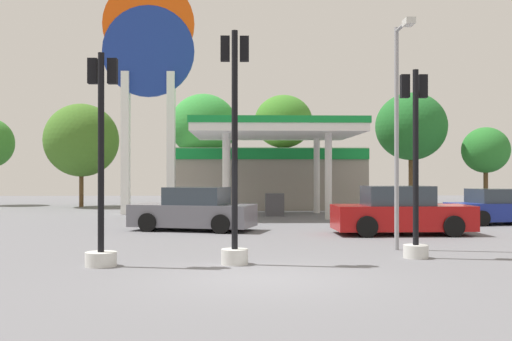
{
  "coord_description": "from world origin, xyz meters",
  "views": [
    {
      "loc": [
        -0.44,
        -12.03,
        2.06
      ],
      "look_at": [
        0.28,
        13.1,
        2.19
      ],
      "focal_mm": 42.95,
      "sensor_mm": 36.0,
      "label": 1
    }
  ],
  "objects_px": {
    "station_pole_sign": "(148,64)",
    "car_0": "(194,211)",
    "car_1": "(401,212)",
    "tree_4": "(411,127)",
    "traffic_signal_0": "(101,187)",
    "tree_2": "(204,126)",
    "tree_1": "(81,140)",
    "corner_streetlamp": "(399,113)",
    "traffic_signal_2": "(235,170)",
    "traffic_signal_1": "(415,180)",
    "tree_3": "(283,122)",
    "tree_5": "(486,150)",
    "car_2": "(498,208)"
  },
  "relations": [
    {
      "from": "tree_3",
      "to": "tree_5",
      "type": "bearing_deg",
      "value": 5.93
    },
    {
      "from": "car_1",
      "to": "corner_streetlamp",
      "type": "height_order",
      "value": "corner_streetlamp"
    },
    {
      "from": "traffic_signal_0",
      "to": "station_pole_sign",
      "type": "bearing_deg",
      "value": 94.97
    },
    {
      "from": "traffic_signal_1",
      "to": "tree_4",
      "type": "height_order",
      "value": "tree_4"
    },
    {
      "from": "traffic_signal_1",
      "to": "tree_2",
      "type": "bearing_deg",
      "value": 105.42
    },
    {
      "from": "traffic_signal_2",
      "to": "corner_streetlamp",
      "type": "relative_size",
      "value": 0.88
    },
    {
      "from": "car_2",
      "to": "car_1",
      "type": "bearing_deg",
      "value": -140.9
    },
    {
      "from": "car_2",
      "to": "tree_5",
      "type": "bearing_deg",
      "value": 69.38
    },
    {
      "from": "station_pole_sign",
      "to": "tree_1",
      "type": "bearing_deg",
      "value": 126.67
    },
    {
      "from": "car_0",
      "to": "car_1",
      "type": "distance_m",
      "value": 7.32
    },
    {
      "from": "station_pole_sign",
      "to": "traffic_signal_0",
      "type": "distance_m",
      "value": 18.42
    },
    {
      "from": "car_0",
      "to": "tree_3",
      "type": "height_order",
      "value": "tree_3"
    },
    {
      "from": "tree_4",
      "to": "station_pole_sign",
      "type": "bearing_deg",
      "value": -150.33
    },
    {
      "from": "car_1",
      "to": "tree_5",
      "type": "xyz_separation_m",
      "value": [
        10.67,
        18.99,
        2.84
      ]
    },
    {
      "from": "tree_2",
      "to": "corner_streetlamp",
      "type": "relative_size",
      "value": 1.17
    },
    {
      "from": "car_2",
      "to": "traffic_signal_0",
      "type": "relative_size",
      "value": 0.9
    },
    {
      "from": "car_2",
      "to": "tree_1",
      "type": "xyz_separation_m",
      "value": [
        -20.27,
        13.32,
        3.46
      ]
    },
    {
      "from": "car_1",
      "to": "tree_4",
      "type": "bearing_deg",
      "value": 73.18
    },
    {
      "from": "traffic_signal_1",
      "to": "tree_2",
      "type": "distance_m",
      "value": 24.71
    },
    {
      "from": "tree_2",
      "to": "tree_4",
      "type": "height_order",
      "value": "tree_4"
    },
    {
      "from": "car_0",
      "to": "corner_streetlamp",
      "type": "distance_m",
      "value": 8.94
    },
    {
      "from": "car_0",
      "to": "traffic_signal_0",
      "type": "relative_size",
      "value": 0.99
    },
    {
      "from": "traffic_signal_0",
      "to": "car_2",
      "type": "bearing_deg",
      "value": 38.78
    },
    {
      "from": "traffic_signal_0",
      "to": "corner_streetlamp",
      "type": "xyz_separation_m",
      "value": [
        7.32,
        2.44,
        1.93
      ]
    },
    {
      "from": "traffic_signal_0",
      "to": "tree_2",
      "type": "relative_size",
      "value": 0.67
    },
    {
      "from": "car_1",
      "to": "tree_2",
      "type": "xyz_separation_m",
      "value": [
        -7.7,
        17.92,
        4.32
      ]
    },
    {
      "from": "traffic_signal_2",
      "to": "tree_5",
      "type": "bearing_deg",
      "value": 57.58
    },
    {
      "from": "station_pole_sign",
      "to": "traffic_signal_1",
      "type": "xyz_separation_m",
      "value": [
        8.89,
        -16.27,
        -5.73
      ]
    },
    {
      "from": "tree_1",
      "to": "traffic_signal_2",
      "type": "bearing_deg",
      "value": -68.25
    },
    {
      "from": "traffic_signal_1",
      "to": "tree_5",
      "type": "xyz_separation_m",
      "value": [
        11.85,
        24.69,
        1.68
      ]
    },
    {
      "from": "traffic_signal_2",
      "to": "tree_4",
      "type": "bearing_deg",
      "value": 66.31
    },
    {
      "from": "traffic_signal_1",
      "to": "traffic_signal_2",
      "type": "height_order",
      "value": "traffic_signal_2"
    },
    {
      "from": "car_1",
      "to": "tree_1",
      "type": "relative_size",
      "value": 0.73
    },
    {
      "from": "car_1",
      "to": "tree_3",
      "type": "xyz_separation_m",
      "value": [
        -2.69,
        17.6,
        4.54
      ]
    },
    {
      "from": "car_2",
      "to": "tree_4",
      "type": "height_order",
      "value": "tree_4"
    },
    {
      "from": "car_0",
      "to": "traffic_signal_2",
      "type": "bearing_deg",
      "value": -79.44
    },
    {
      "from": "tree_1",
      "to": "corner_streetlamp",
      "type": "bearing_deg",
      "value": -57.41
    },
    {
      "from": "tree_2",
      "to": "tree_4",
      "type": "bearing_deg",
      "value": 7.39
    },
    {
      "from": "car_0",
      "to": "traffic_signal_1",
      "type": "distance_m",
      "value": 9.53
    },
    {
      "from": "tree_3",
      "to": "car_0",
      "type": "bearing_deg",
      "value": -105.55
    },
    {
      "from": "station_pole_sign",
      "to": "car_0",
      "type": "distance_m",
      "value": 11.67
    },
    {
      "from": "tree_3",
      "to": "tree_1",
      "type": "bearing_deg",
      "value": -179.31
    },
    {
      "from": "traffic_signal_2",
      "to": "corner_streetlamp",
      "type": "xyz_separation_m",
      "value": [
        4.36,
        2.23,
        1.54
      ]
    },
    {
      "from": "traffic_signal_2",
      "to": "traffic_signal_1",
      "type": "bearing_deg",
      "value": 11.72
    },
    {
      "from": "station_pole_sign",
      "to": "traffic_signal_0",
      "type": "bearing_deg",
      "value": -85.03
    },
    {
      "from": "tree_3",
      "to": "traffic_signal_1",
      "type": "bearing_deg",
      "value": -86.3
    },
    {
      "from": "tree_1",
      "to": "corner_streetlamp",
      "type": "height_order",
      "value": "tree_1"
    },
    {
      "from": "station_pole_sign",
      "to": "car_1",
      "type": "distance_m",
      "value": 16.14
    },
    {
      "from": "traffic_signal_2",
      "to": "tree_1",
      "type": "relative_size",
      "value": 0.83
    },
    {
      "from": "traffic_signal_0",
      "to": "tree_5",
      "type": "xyz_separation_m",
      "value": [
        19.23,
        25.82,
        1.83
      ]
    }
  ]
}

